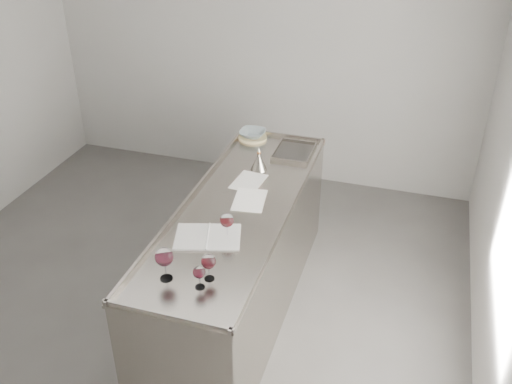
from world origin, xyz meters
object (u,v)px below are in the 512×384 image
(ceramic_bowl, at_px, (253,134))
(wine_funnel, at_px, (259,163))
(wine_glass_left, at_px, (164,258))
(wine_glass_middle, at_px, (227,221))
(wine_glass_right, at_px, (209,262))
(counter, at_px, (239,258))
(wine_glass_small, at_px, (199,273))
(notebook, at_px, (208,237))

(ceramic_bowl, xyz_separation_m, wine_funnel, (0.22, -0.52, 0.01))
(wine_glass_left, bearing_deg, wine_glass_middle, 68.29)
(wine_glass_left, distance_m, wine_glass_right, 0.26)
(counter, xyz_separation_m, wine_glass_left, (-0.14, -0.89, 0.62))
(wine_glass_middle, height_order, wine_glass_small, wine_glass_middle)
(wine_glass_right, relative_size, wine_funnel, 0.89)
(counter, xyz_separation_m, wine_glass_right, (0.10, -0.82, 0.59))
(wine_glass_middle, relative_size, wine_glass_small, 1.20)
(wine_glass_small, distance_m, notebook, 0.50)
(wine_glass_left, height_order, wine_funnel, wine_glass_left)
(wine_glass_right, bearing_deg, counter, 96.91)
(wine_glass_small, xyz_separation_m, notebook, (-0.14, 0.47, -0.10))
(ceramic_bowl, bearing_deg, wine_glass_middle, -78.72)
(counter, distance_m, wine_funnel, 0.77)
(wine_glass_middle, distance_m, notebook, 0.17)
(wine_glass_right, xyz_separation_m, wine_glass_small, (-0.02, -0.09, -0.02))
(wine_glass_left, relative_size, wine_glass_small, 1.45)
(wine_funnel, bearing_deg, counter, -88.15)
(notebook, bearing_deg, wine_glass_middle, 4.41)
(ceramic_bowl, distance_m, wine_funnel, 0.57)
(wine_glass_right, relative_size, ceramic_bowl, 0.76)
(counter, xyz_separation_m, wine_glass_small, (0.07, -0.90, 0.57))
(wine_glass_middle, height_order, ceramic_bowl, wine_glass_middle)
(wine_glass_left, relative_size, ceramic_bowl, 0.95)
(notebook, bearing_deg, wine_funnel, 70.96)
(wine_glass_left, distance_m, ceramic_bowl, 1.97)
(wine_glass_left, height_order, wine_glass_small, wine_glass_left)
(ceramic_bowl, bearing_deg, notebook, -83.46)
(counter, xyz_separation_m, wine_glass_middle, (0.06, -0.39, 0.59))
(counter, relative_size, ceramic_bowl, 10.76)
(wine_funnel, bearing_deg, wine_glass_small, -86.37)
(notebook, bearing_deg, ceramic_bowl, 80.11)
(wine_glass_middle, xyz_separation_m, wine_glass_small, (0.02, -0.52, -0.02))
(ceramic_bowl, bearing_deg, counter, -77.65)
(wine_glass_small, bearing_deg, wine_glass_middle, 92.05)
(wine_funnel, bearing_deg, wine_glass_middle, -85.50)
(wine_glass_right, height_order, notebook, wine_glass_right)
(wine_glass_left, xyz_separation_m, wine_glass_middle, (0.20, 0.50, -0.03))
(wine_glass_left, distance_m, wine_funnel, 1.45)
(wine_glass_small, distance_m, wine_funnel, 1.46)
(wine_glass_right, distance_m, ceramic_bowl, 1.93)
(wine_glass_middle, xyz_separation_m, wine_funnel, (-0.07, 0.94, -0.07))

